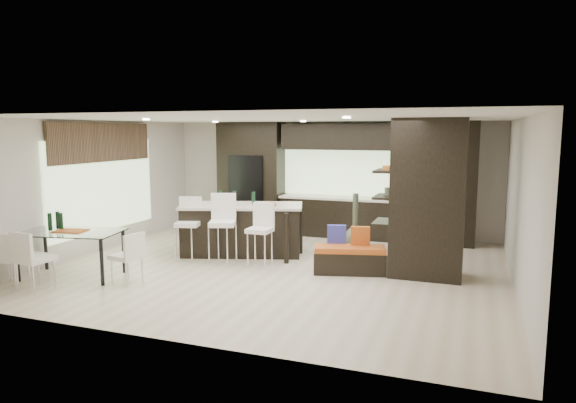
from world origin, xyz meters
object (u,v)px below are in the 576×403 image
at_px(stool_mid, 223,236).
at_px(chair_end, 127,260).
at_px(chair_far, 11,261).
at_px(chair_near, 35,263).
at_px(stool_left, 188,235).
at_px(kitchen_island, 242,229).
at_px(bench, 350,260).
at_px(dining_table, 72,254).
at_px(floor_vase, 355,227).
at_px(stool_right, 260,242).

xyz_separation_m(stool_mid, chair_end, (-0.89, -1.68, -0.14)).
bearing_deg(chair_far, chair_end, 12.33).
bearing_deg(chair_far, chair_near, -14.40).
bearing_deg(stool_mid, stool_left, 159.12).
height_order(kitchen_island, stool_left, kitchen_island).
relative_size(stool_left, chair_far, 1.18).
height_order(stool_mid, bench, stool_mid).
distance_m(dining_table, chair_end, 1.12).
xyz_separation_m(bench, chair_far, (-4.92, -2.63, 0.18)).
bearing_deg(chair_end, floor_vase, -36.96).
height_order(chair_near, chair_end, chair_near).
xyz_separation_m(stool_left, chair_far, (-1.77, -2.47, -0.07)).
bearing_deg(floor_vase, chair_near, -139.87).
distance_m(stool_left, stool_right, 1.49).
xyz_separation_m(floor_vase, chair_near, (-4.28, -3.61, -0.21)).
height_order(floor_vase, chair_near, floor_vase).
relative_size(kitchen_island, stool_left, 2.48).
relative_size(stool_right, floor_vase, 0.73).
relative_size(floor_vase, chair_near, 1.47).
xyz_separation_m(kitchen_island, chair_far, (-2.52, -3.31, -0.09)).
distance_m(kitchen_island, chair_far, 4.16).
relative_size(bench, dining_table, 0.76).
distance_m(bench, floor_vase, 1.05).
relative_size(floor_vase, chair_far, 1.56).
bearing_deg(dining_table, chair_near, -101.54).
relative_size(stool_left, stool_right, 1.04).
relative_size(stool_left, dining_table, 0.60).
relative_size(stool_right, bench, 0.76).
bearing_deg(stool_left, stool_mid, -16.68).
distance_m(stool_right, chair_end, 2.36).
height_order(kitchen_island, dining_table, kitchen_island).
xyz_separation_m(kitchen_island, stool_right, (0.75, -0.83, -0.03)).
xyz_separation_m(stool_right, dining_table, (-2.75, -1.71, -0.08)).
bearing_deg(stool_left, dining_table, -141.88).
relative_size(stool_right, chair_end, 1.20).
relative_size(stool_left, stool_mid, 0.92).
bearing_deg(stool_left, chair_end, -110.01).
relative_size(stool_mid, dining_table, 0.64).
bearing_deg(stool_right, kitchen_island, 132.86).
xyz_separation_m(stool_left, dining_table, (-1.26, -1.70, -0.09)).
relative_size(stool_right, dining_table, 0.57).
bearing_deg(chair_end, stool_mid, -16.56).
distance_m(stool_mid, chair_near, 3.18).
height_order(bench, floor_vase, floor_vase).
height_order(stool_mid, dining_table, stool_mid).
xyz_separation_m(chair_far, chair_end, (1.64, 0.77, -0.02)).
height_order(dining_table, chair_far, chair_far).
bearing_deg(dining_table, stool_mid, 28.40).
bearing_deg(stool_mid, bench, -15.18).
xyz_separation_m(floor_vase, chair_end, (-3.16, -2.82, -0.26)).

